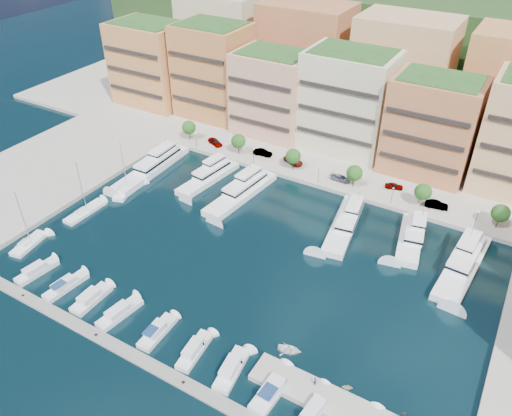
# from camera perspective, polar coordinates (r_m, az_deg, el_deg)

# --- Properties ---
(ground) EXTENTS (400.00, 400.00, 0.00)m
(ground) POSITION_cam_1_polar(r_m,az_deg,el_deg) (99.09, -0.50, -5.73)
(ground) COLOR black
(ground) RESTS_ON ground
(north_quay) EXTENTS (220.00, 64.00, 2.00)m
(north_quay) POSITION_cam_1_polar(r_m,az_deg,el_deg) (147.18, 12.10, 8.05)
(north_quay) COLOR #9E998E
(north_quay) RESTS_ON ground
(west_quay) EXTENTS (34.00, 76.00, 2.00)m
(west_quay) POSITION_cam_1_polar(r_m,az_deg,el_deg) (132.35, -26.18, 1.77)
(west_quay) COLOR #9E998E
(west_quay) RESTS_ON ground
(hillside) EXTENTS (240.00, 40.00, 58.00)m
(hillside) POSITION_cam_1_polar(r_m,az_deg,el_deg) (190.03, 17.26, 13.46)
(hillside) COLOR #1B3515
(hillside) RESTS_ON ground
(south_pontoon) EXTENTS (72.00, 2.20, 0.35)m
(south_pontoon) POSITION_cam_1_polar(r_m,az_deg,el_deg) (84.21, -13.34, -16.41)
(south_pontoon) COLOR gray
(south_pontoon) RESTS_ON ground
(finger_pier) EXTENTS (32.00, 5.00, 2.00)m
(finger_pier) POSITION_cam_1_polar(r_m,az_deg,el_deg) (77.67, 11.12, -22.24)
(finger_pier) COLOR #9E998E
(finger_pier) RESTS_ON ground
(apartment_0) EXTENTS (22.00, 16.50, 24.80)m
(apartment_0) POSITION_cam_1_polar(r_m,az_deg,el_deg) (163.47, -11.91, 15.87)
(apartment_0) COLOR #D38D4D
(apartment_0) RESTS_ON north_quay
(apartment_1) EXTENTS (20.00, 16.50, 26.80)m
(apartment_1) POSITION_cam_1_polar(r_m,az_deg,el_deg) (151.50, -4.90, 15.37)
(apartment_1) COLOR #B6723C
(apartment_1) RESTS_ON north_quay
(apartment_2) EXTENTS (20.00, 15.50, 22.80)m
(apartment_2) POSITION_cam_1_polar(r_m,az_deg,el_deg) (140.19, 1.94, 12.97)
(apartment_2) COLOR tan
(apartment_2) RESTS_ON north_quay
(apartment_3) EXTENTS (22.00, 16.50, 25.80)m
(apartment_3) POSITION_cam_1_polar(r_m,az_deg,el_deg) (133.43, 10.48, 11.94)
(apartment_3) COLOR beige
(apartment_3) RESTS_ON north_quay
(apartment_4) EXTENTS (20.00, 15.50, 23.80)m
(apartment_4) POSITION_cam_1_polar(r_m,az_deg,el_deg) (126.99, 19.41, 8.81)
(apartment_4) COLOR #C07548
(apartment_4) RESTS_ON north_quay
(backblock_0) EXTENTS (26.00, 18.00, 30.00)m
(backblock_0) POSITION_cam_1_polar(r_m,az_deg,el_deg) (174.19, -3.76, 18.60)
(backblock_0) COLOR beige
(backblock_0) RESTS_ON north_quay
(backblock_1) EXTENTS (26.00, 18.00, 30.00)m
(backblock_1) POSITION_cam_1_polar(r_m,az_deg,el_deg) (160.03, 5.65, 17.03)
(backblock_1) COLOR #C07548
(backblock_1) RESTS_ON north_quay
(backblock_2) EXTENTS (26.00, 18.00, 30.00)m
(backblock_2) POSITION_cam_1_polar(r_m,az_deg,el_deg) (150.58, 16.32, 14.70)
(backblock_2) COLOR tan
(backblock_2) RESTS_ON north_quay
(tree_0) EXTENTS (3.80, 3.80, 5.65)m
(tree_0) POSITION_cam_1_polar(r_m,az_deg,el_deg) (139.24, -7.69, 9.11)
(tree_0) COLOR #473323
(tree_0) RESTS_ON north_quay
(tree_1) EXTENTS (3.80, 3.80, 5.65)m
(tree_1) POSITION_cam_1_polar(r_m,az_deg,el_deg) (130.84, -2.03, 7.65)
(tree_1) COLOR #473323
(tree_1) RESTS_ON north_quay
(tree_2) EXTENTS (3.80, 3.80, 5.65)m
(tree_2) POSITION_cam_1_polar(r_m,az_deg,el_deg) (123.94, 4.28, 5.92)
(tree_2) COLOR #473323
(tree_2) RESTS_ON north_quay
(tree_3) EXTENTS (3.80, 3.80, 5.65)m
(tree_3) POSITION_cam_1_polar(r_m,az_deg,el_deg) (118.82, 11.19, 3.94)
(tree_3) COLOR #473323
(tree_3) RESTS_ON north_quay
(tree_4) EXTENTS (3.80, 3.80, 5.65)m
(tree_4) POSITION_cam_1_polar(r_m,az_deg,el_deg) (115.70, 18.55, 1.76)
(tree_4) COLOR #473323
(tree_4) RESTS_ON north_quay
(tree_5) EXTENTS (3.80, 3.80, 5.65)m
(tree_5) POSITION_cam_1_polar(r_m,az_deg,el_deg) (114.74, 26.17, -0.54)
(tree_5) COLOR #473323
(tree_5) RESTS_ON north_quay
(lamppost_0) EXTENTS (0.30, 0.30, 4.20)m
(lamppost_0) POSITION_cam_1_polar(r_m,az_deg,el_deg) (135.78, -6.88, 8.04)
(lamppost_0) COLOR black
(lamppost_0) RESTS_ON north_quay
(lamppost_1) EXTENTS (0.30, 0.30, 4.20)m
(lamppost_1) POSITION_cam_1_polar(r_m,az_deg,el_deg) (126.75, -0.26, 6.25)
(lamppost_1) COLOR black
(lamppost_1) RESTS_ON north_quay
(lamppost_2) EXTENTS (0.30, 0.30, 4.20)m
(lamppost_2) POSITION_cam_1_polar(r_m,az_deg,el_deg) (119.75, 7.18, 4.12)
(lamppost_2) COLOR black
(lamppost_2) RESTS_ON north_quay
(lamppost_3) EXTENTS (0.30, 0.30, 4.20)m
(lamppost_3) POSITION_cam_1_polar(r_m,az_deg,el_deg) (115.17, 15.34, 1.69)
(lamppost_3) COLOR black
(lamppost_3) RESTS_ON north_quay
(lamppost_4) EXTENTS (0.30, 0.30, 4.20)m
(lamppost_4) POSITION_cam_1_polar(r_m,az_deg,el_deg) (113.30, 23.95, -0.91)
(lamppost_4) COLOR black
(lamppost_4) RESTS_ON north_quay
(yacht_0) EXTENTS (5.77, 25.92, 7.30)m
(yacht_0) POSITION_cam_1_polar(r_m,az_deg,el_deg) (129.43, -11.57, 4.81)
(yacht_0) COLOR white
(yacht_0) RESTS_ON ground
(yacht_1) EXTENTS (6.44, 19.44, 7.30)m
(yacht_1) POSITION_cam_1_polar(r_m,az_deg,el_deg) (123.06, -5.30, 3.68)
(yacht_1) COLOR white
(yacht_1) RESTS_ON ground
(yacht_2) EXTENTS (7.06, 23.02, 7.30)m
(yacht_2) POSITION_cam_1_polar(r_m,az_deg,el_deg) (116.82, -1.51, 2.04)
(yacht_2) COLOR white
(yacht_2) RESTS_ON ground
(yacht_4) EXTENTS (7.82, 21.90, 7.30)m
(yacht_4) POSITION_cam_1_polar(r_m,az_deg,el_deg) (108.28, 10.20, -1.62)
(yacht_4) COLOR white
(yacht_4) RESTS_ON ground
(yacht_5) EXTENTS (7.45, 17.10, 7.30)m
(yacht_5) POSITION_cam_1_polar(r_m,az_deg,el_deg) (107.49, 17.33, -3.06)
(yacht_5) COLOR white
(yacht_5) RESTS_ON ground
(yacht_6) EXTENTS (6.87, 23.30, 7.30)m
(yacht_6) POSITION_cam_1_polar(r_m,az_deg,el_deg) (104.33, 22.70, -5.71)
(yacht_6) COLOR white
(yacht_6) RESTS_ON ground
(cruiser_0) EXTENTS (3.36, 8.49, 2.55)m
(cruiser_0) POSITION_cam_1_polar(r_m,az_deg,el_deg) (104.05, -23.80, -6.64)
(cruiser_0) COLOR white
(cruiser_0) RESTS_ON ground
(cruiser_1) EXTENTS (3.21, 8.86, 2.66)m
(cruiser_1) POSITION_cam_1_polar(r_m,az_deg,el_deg) (98.75, -20.94, -8.33)
(cruiser_1) COLOR white
(cruiser_1) RESTS_ON ground
(cruiser_2) EXTENTS (2.86, 7.99, 2.55)m
(cruiser_2) POSITION_cam_1_polar(r_m,az_deg,el_deg) (94.74, -18.33, -9.83)
(cruiser_2) COLOR white
(cruiser_2) RESTS_ON ground
(cruiser_3) EXTENTS (3.69, 8.87, 2.55)m
(cruiser_3) POSITION_cam_1_polar(r_m,az_deg,el_deg) (90.79, -15.34, -11.51)
(cruiser_3) COLOR white
(cruiser_3) RESTS_ON ground
(cruiser_4) EXTENTS (2.82, 8.01, 2.66)m
(cruiser_4) POSITION_cam_1_polar(r_m,az_deg,el_deg) (86.39, -11.24, -13.74)
(cruiser_4) COLOR white
(cruiser_4) RESTS_ON ground
(cruiser_5) EXTENTS (3.19, 8.30, 2.55)m
(cruiser_5) POSITION_cam_1_polar(r_m,az_deg,el_deg) (82.95, -7.06, -15.90)
(cruiser_5) COLOR white
(cruiser_5) RESTS_ON ground
(cruiser_6) EXTENTS (3.72, 8.67, 2.55)m
(cruiser_6) POSITION_cam_1_polar(r_m,az_deg,el_deg) (80.26, -2.82, -17.96)
(cruiser_6) COLOR white
(cruiser_6) RESTS_ON ground
(cruiser_7) EXTENTS (3.36, 9.10, 2.66)m
(cruiser_7) POSITION_cam_1_polar(r_m,az_deg,el_deg) (78.05, 1.86, -20.09)
(cruiser_7) COLOR white
(cruiser_7) RESTS_ON ground
(cruiser_8) EXTENTS (3.28, 8.81, 2.55)m
(cruiser_8) POSITION_cam_1_polar(r_m,az_deg,el_deg) (76.58, 6.61, -22.05)
(cruiser_8) COLOR white
(cruiser_8) RESTS_ON ground
(sailboat_0) EXTENTS (4.17, 8.66, 13.20)m
(sailboat_0) POSITION_cam_1_polar(r_m,az_deg,el_deg) (111.98, -24.51, -3.78)
(sailboat_0) COLOR white
(sailboat_0) RESTS_ON ground
(sailboat_1) EXTENTS (3.07, 10.40, 13.20)m
(sailboat_1) POSITION_cam_1_polar(r_m,az_deg,el_deg) (117.33, -18.94, -0.45)
(sailboat_1) COLOR white
(sailboat_1) RESTS_ON ground
(sailboat_2) EXTENTS (5.67, 9.82, 13.20)m
(sailboat_2) POSITION_cam_1_polar(r_m,az_deg,el_deg) (122.47, -14.66, 1.99)
(sailboat_2) COLOR white
(sailboat_2) RESTS_ON ground
(tender_1) EXTENTS (2.09, 1.96, 0.89)m
(tender_1) POSITION_cam_1_polar(r_m,az_deg,el_deg) (79.61, 10.39, -19.50)
(tender_1) COLOR beige
(tender_1) RESTS_ON ground
(tender_0) EXTENTS (4.39, 3.59, 0.80)m
(tender_0) POSITION_cam_1_polar(r_m,az_deg,el_deg) (82.85, 3.84, -15.88)
(tender_0) COLOR white
(tender_0) RESTS_ON ground
(car_0) EXTENTS (5.33, 3.68, 1.69)m
(car_0) POSITION_cam_1_polar(r_m,az_deg,el_deg) (137.16, -4.69, 7.54)
(car_0) COLOR gray
(car_0) RESTS_ON north_quay
(car_1) EXTENTS (5.16, 2.29, 1.64)m
(car_1) POSITION_cam_1_polar(r_m,az_deg,el_deg) (131.38, 0.77, 6.35)
(car_1) COLOR gray
(car_1) RESTS_ON north_quay
(car_2) EXTENTS (6.28, 4.78, 1.58)m
(car_2) POSITION_cam_1_polar(r_m,az_deg,el_deg) (128.07, 4.28, 5.43)
(car_2) COLOR gray
(car_2) RESTS_ON north_quay
(car_3) EXTENTS (4.93, 2.31, 1.39)m
(car_3) POSITION_cam_1_polar(r_m,az_deg,el_deg) (122.20, 9.63, 3.39)
(car_3) COLOR gray
(car_3) RESTS_ON north_quay
(car_4) EXTENTS (4.48, 2.82, 1.42)m
(car_4) POSITION_cam_1_polar(r_m,az_deg,el_deg) (121.87, 15.50, 2.45)
(car_4) COLOR gray
(car_4) RESTS_ON north_quay
(car_5) EXTENTS (5.20, 2.58, 1.64)m
(car_5) POSITION_cam_1_polar(r_m,az_deg,el_deg) (117.75, 19.94, 0.35)
(car_5) COLOR gray
(car_5) RESTS_ON north_quay
(person_0) EXTENTS (0.66, 0.70, 1.61)m
(person_0) POSITION_cam_1_polar(r_m,az_deg,el_deg) (77.89, 6.77, -19.04)
(person_0) COLOR #232B46
(person_0) RESTS_ON finger_pier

